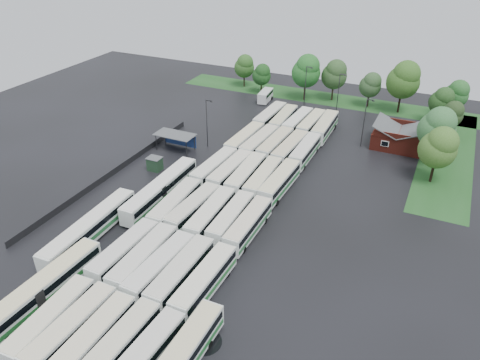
% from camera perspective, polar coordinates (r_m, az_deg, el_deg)
% --- Properties ---
extents(ground, '(160.00, 160.00, 0.00)m').
position_cam_1_polar(ground, '(74.28, -5.36, -5.53)').
color(ground, black).
rests_on(ground, ground).
extents(brick_building, '(10.07, 8.60, 5.39)m').
position_cam_1_polar(brick_building, '(103.21, 18.71, 4.82)').
color(brick_building, maroon).
rests_on(brick_building, ground).
extents(wash_shed, '(8.20, 4.20, 3.58)m').
position_cam_1_polar(wash_shed, '(97.06, -7.80, 5.33)').
color(wash_shed, '#2D2D30').
rests_on(wash_shed, ground).
extents(utility_hut, '(2.70, 2.20, 2.62)m').
position_cam_1_polar(utility_hut, '(90.33, -10.35, 1.97)').
color(utility_hut, '#1A3620').
rests_on(utility_hut, ground).
extents(grass_strip_north, '(80.00, 10.00, 0.01)m').
position_cam_1_polar(grass_strip_north, '(127.60, 10.28, 9.77)').
color(grass_strip_north, '#1E4F1D').
rests_on(grass_strip_north, ground).
extents(grass_strip_east, '(10.00, 50.00, 0.01)m').
position_cam_1_polar(grass_strip_east, '(103.72, 23.95, 2.74)').
color(grass_strip_east, '#1E4F1D').
rests_on(grass_strip_east, ground).
extents(west_fence, '(0.10, 50.00, 1.20)m').
position_cam_1_polar(west_fence, '(90.90, -15.05, 1.05)').
color(west_fence, '#2D2D30').
rests_on(west_fence, ground).
extents(bus_r0c0, '(3.30, 12.98, 3.58)m').
position_cam_1_polar(bus_r0c0, '(60.27, -22.08, -15.67)').
color(bus_r0c0, white).
rests_on(bus_r0c0, ground).
extents(bus_r0c1, '(2.88, 12.86, 3.57)m').
position_cam_1_polar(bus_r0c1, '(58.58, -19.82, -16.73)').
color(bus_r0c1, white).
rests_on(bus_r0c1, ground).
extents(bus_r0c2, '(2.80, 12.73, 3.54)m').
position_cam_1_polar(bus_r0c2, '(56.74, -17.55, -18.15)').
color(bus_r0c2, white).
rests_on(bus_r0c2, ground).
extents(bus_r0c3, '(2.94, 12.73, 3.53)m').
position_cam_1_polar(bus_r0c3, '(55.33, -14.68, -19.17)').
color(bus_r0c3, white).
rests_on(bus_r0c3, ground).
extents(bus_r0c4, '(3.21, 12.71, 3.51)m').
position_cam_1_polar(bus_r0c4, '(53.80, -11.76, -20.56)').
color(bus_r0c4, white).
rests_on(bus_r0c4, ground).
extents(bus_r1c0, '(3.03, 12.89, 3.57)m').
position_cam_1_polar(bus_r1c0, '(67.43, -13.92, -8.53)').
color(bus_r1c0, white).
rests_on(bus_r1c0, ground).
extents(bus_r1c1, '(3.01, 13.23, 3.67)m').
position_cam_1_polar(bus_r1c1, '(65.57, -11.67, -9.41)').
color(bus_r1c1, white).
rests_on(bus_r1c1, ground).
extents(bus_r1c2, '(3.28, 13.13, 3.63)m').
position_cam_1_polar(bus_r1c2, '(63.86, -9.68, -10.45)').
color(bus_r1c2, white).
rests_on(bus_r1c2, ground).
extents(bus_r1c3, '(2.87, 13.22, 3.68)m').
position_cam_1_polar(bus_r1c3, '(62.53, -7.20, -11.21)').
color(bus_r1c3, white).
rests_on(bus_r1c3, ground).
extents(bus_r1c4, '(2.94, 13.04, 3.62)m').
position_cam_1_polar(bus_r1c4, '(61.07, -4.37, -12.26)').
color(bus_r1c4, white).
rests_on(bus_r1c4, ground).
extents(bus_r2c0, '(3.32, 13.22, 3.65)m').
position_cam_1_polar(bus_r2c0, '(75.94, -7.88, -3.00)').
color(bus_r2c0, white).
rests_on(bus_r2c0, ground).
extents(bus_r2c1, '(3.31, 12.75, 3.51)m').
position_cam_1_polar(bus_r2c1, '(74.73, -5.73, -3.51)').
color(bus_r2c1, white).
rests_on(bus_r2c1, ground).
extents(bus_r2c2, '(3.16, 13.02, 3.60)m').
position_cam_1_polar(bus_r2c2, '(73.04, -3.57, -4.24)').
color(bus_r2c2, white).
rests_on(bus_r2c2, ground).
extents(bus_r2c3, '(2.99, 12.60, 3.49)m').
position_cam_1_polar(bus_r2c3, '(72.12, -1.10, -4.73)').
color(bus_r2c3, white).
rests_on(bus_r2c3, ground).
extents(bus_r2c4, '(2.71, 12.61, 3.51)m').
position_cam_1_polar(bus_r2c4, '(70.76, 1.00, -5.49)').
color(bus_r2c4, white).
rests_on(bus_r2c4, ground).
extents(bus_r3c0, '(3.30, 12.97, 3.58)m').
position_cam_1_polar(bus_r3c0, '(86.12, -3.14, 1.47)').
color(bus_r3c0, white).
rests_on(bus_r3c0, ground).
extents(bus_r3c1, '(3.16, 12.99, 3.59)m').
position_cam_1_polar(bus_r3c1, '(84.86, -1.18, 1.06)').
color(bus_r3c1, white).
rests_on(bus_r3c1, ground).
extents(bus_r3c2, '(3.16, 13.17, 3.65)m').
position_cam_1_polar(bus_r3c2, '(83.56, 0.74, 0.59)').
color(bus_r3c2, white).
rests_on(bus_r3c2, ground).
extents(bus_r3c3, '(2.97, 12.77, 3.54)m').
position_cam_1_polar(bus_r3c3, '(82.57, 2.84, 0.12)').
color(bus_r3c3, white).
rests_on(bus_r3c3, ground).
extents(bus_r3c4, '(3.10, 13.08, 3.62)m').
position_cam_1_polar(bus_r3c4, '(81.67, 4.85, -0.28)').
color(bus_r3c4, white).
rests_on(bus_r3c4, ground).
extents(bus_r4c0, '(3.29, 13.29, 3.67)m').
position_cam_1_polar(bus_r4c0, '(96.75, 0.59, 4.90)').
color(bus_r4c0, white).
rests_on(bus_r4c0, ground).
extents(bus_r4c1, '(3.46, 13.31, 3.67)m').
position_cam_1_polar(bus_r4c1, '(95.49, 2.39, 4.52)').
color(bus_r4c1, white).
rests_on(bus_r4c1, ground).
extents(bus_r4c2, '(3.23, 13.09, 3.62)m').
position_cam_1_polar(bus_r4c2, '(94.90, 4.31, 4.27)').
color(bus_r4c2, white).
rests_on(bus_r4c2, ground).
extents(bus_r4c3, '(3.35, 13.12, 3.62)m').
position_cam_1_polar(bus_r4c3, '(93.56, 6.11, 3.79)').
color(bus_r4c3, white).
rests_on(bus_r4c3, ground).
extents(bus_r4c4, '(2.68, 12.54, 3.49)m').
position_cam_1_polar(bus_r4c4, '(93.17, 7.95, 3.49)').
color(bus_r4c4, white).
rests_on(bus_r4c4, ground).
extents(bus_r5c0, '(3.17, 13.13, 3.63)m').
position_cam_1_polar(bus_r5c0, '(108.56, 3.68, 7.70)').
color(bus_r5c0, white).
rests_on(bus_r5c0, ground).
extents(bus_r5c1, '(3.01, 12.72, 3.52)m').
position_cam_1_polar(bus_r5c1, '(107.31, 5.31, 7.32)').
color(bus_r5c1, white).
rests_on(bus_r5c1, ground).
extents(bus_r5c2, '(3.21, 12.58, 3.47)m').
position_cam_1_polar(bus_r5c2, '(106.55, 7.04, 7.04)').
color(bus_r5c2, white).
rests_on(bus_r5c2, ground).
extents(bus_r5c3, '(3.03, 12.55, 3.47)m').
position_cam_1_polar(bus_r5c3, '(105.79, 8.67, 6.74)').
color(bus_r5c3, white).
rests_on(bus_r5c3, ground).
extents(bus_r5c4, '(3.13, 13.29, 3.68)m').
position_cam_1_polar(bus_r5c4, '(104.59, 10.29, 6.39)').
color(bus_r5c4, white).
rests_on(bus_r5c4, ground).
extents(artic_bus_west_a, '(3.31, 19.52, 3.61)m').
position_cam_1_polar(artic_bus_west_a, '(64.50, -23.29, -12.45)').
color(artic_bus_west_a, white).
rests_on(artic_bus_west_a, ground).
extents(artic_bus_west_b, '(2.96, 19.60, 3.63)m').
position_cam_1_polar(artic_bus_west_b, '(80.34, -9.64, -1.16)').
color(artic_bus_west_b, white).
rests_on(artic_bus_west_b, ground).
extents(artic_bus_west_c, '(3.29, 19.35, 3.58)m').
position_cam_1_polar(artic_bus_west_c, '(73.41, -17.82, -5.63)').
color(artic_bus_west_c, white).
rests_on(artic_bus_west_c, ground).
extents(minibus, '(2.96, 6.60, 2.80)m').
position_cam_1_polar(minibus, '(123.21, 3.11, 10.24)').
color(minibus, white).
rests_on(minibus, ground).
extents(tree_north_0, '(5.55, 5.55, 9.19)m').
position_cam_1_polar(tree_north_0, '(132.94, 0.56, 13.74)').
color(tree_north_0, '#322519').
rests_on(tree_north_0, ground).
extents(tree_north_1, '(4.97, 4.97, 8.23)m').
position_cam_1_polar(tree_north_1, '(127.79, 2.68, 12.75)').
color(tree_north_1, '#362819').
rests_on(tree_north_1, ground).
extents(tree_north_2, '(7.34, 7.34, 12.16)m').
position_cam_1_polar(tree_north_2, '(123.23, 8.13, 13.06)').
color(tree_north_2, black).
rests_on(tree_north_2, ground).
extents(tree_north_3, '(6.55, 6.55, 10.85)m').
position_cam_1_polar(tree_north_3, '(124.47, 11.48, 12.54)').
color(tree_north_3, '#36291D').
rests_on(tree_north_3, ground).
extents(tree_north_4, '(5.41, 5.41, 8.96)m').
position_cam_1_polar(tree_north_4, '(122.36, 15.66, 11.13)').
color(tree_north_4, black).
rests_on(tree_north_4, ground).
extents(tree_north_5, '(7.86, 7.86, 13.02)m').
position_cam_1_polar(tree_north_5, '(119.88, 19.38, 11.49)').
color(tree_north_5, black).
rests_on(tree_north_5, ground).
extents(tree_north_6, '(5.73, 5.73, 9.48)m').
position_cam_1_polar(tree_north_6, '(121.71, 24.92, 9.52)').
color(tree_north_6, black).
rests_on(tree_north_6, ground).
extents(tree_east_0, '(6.66, 6.66, 11.03)m').
position_cam_1_polar(tree_east_0, '(89.23, 23.12, 3.71)').
color(tree_east_0, black).
rests_on(tree_east_0, ground).
extents(tree_east_1, '(7.08, 7.08, 11.73)m').
position_cam_1_polar(tree_east_1, '(96.32, 22.98, 5.92)').
color(tree_east_1, black).
rests_on(tree_east_1, ground).
extents(tree_east_2, '(5.21, 5.17, 8.56)m').
position_cam_1_polar(tree_east_2, '(102.24, 22.58, 6.08)').
color(tree_east_2, black).
rests_on(tree_east_2, ground).
extents(tree_east_3, '(4.96, 4.96, 8.21)m').
position_cam_1_polar(tree_east_3, '(111.09, 24.45, 7.38)').
color(tree_east_3, black).
rests_on(tree_east_3, ground).
extents(tree_east_4, '(5.47, 5.47, 9.06)m').
position_cam_1_polar(tree_east_4, '(116.55, 23.42, 8.88)').
color(tree_east_4, '#38251A').
rests_on(tree_east_4, ground).
extents(lamp_post_ne, '(1.62, 0.32, 10.52)m').
position_cam_1_polar(lamp_post_ne, '(99.47, 15.00, 7.14)').
color(lamp_post_ne, '#2D2D30').
rests_on(lamp_post_ne, ground).
extents(lamp_post_nw, '(1.60, 0.31, 10.36)m').
position_cam_1_polar(lamp_post_nw, '(96.40, -4.00, 7.32)').
color(lamp_post_nw, '#2D2D30').
rests_on(lamp_post_nw, ground).
extents(lamp_post_back_w, '(1.64, 0.32, 10.65)m').
position_cam_1_polar(lamp_post_back_w, '(117.96, 8.05, 11.47)').
color(lamp_post_back_w, '#2D2D30').
rests_on(lamp_post_back_w, ground).
extents(lamp_post_back_e, '(1.59, 0.31, 10.29)m').
position_cam_1_polar(lamp_post_back_e, '(114.87, 11.96, 10.50)').
color(lamp_post_back_e, '#2D2D30').
rests_on(lamp_post_back_e, ground).
extents(puddle_0, '(4.59, 4.59, 0.01)m').
position_cam_1_polar(puddle_0, '(63.77, -14.29, -13.54)').
color(puddle_0, black).
rests_on(puddle_0, ground).
extents(puddle_1, '(2.82, 2.82, 0.01)m').
position_cam_1_polar(puddle_1, '(57.79, -10.60, -18.70)').
color(puddle_1, black).
rests_on(puddle_1, ground).
extents(puddle_2, '(6.45, 6.45, 0.01)m').
position_cam_1_polar(puddle_2, '(79.96, -6.99, -2.80)').
color(puddle_2, black).
rests_on(puddle_2, ground).
extents(puddle_3, '(3.91, 3.91, 0.01)m').
position_cam_1_polar(puddle_3, '(71.05, -2.23, -7.26)').
color(puddle_3, black).
rests_on(puddle_3, ground).
extents(puddle_4, '(4.02, 4.02, 0.01)m').
position_cam_1_polar(puddle_4, '(56.93, -4.32, -19.10)').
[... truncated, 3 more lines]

